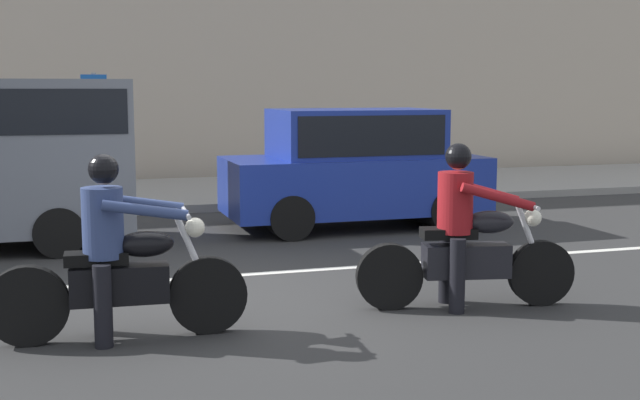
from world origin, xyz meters
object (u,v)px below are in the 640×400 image
object	(u,v)px
motorcycle_with_rider_crimson	(465,241)
parked_hatchback_cobalt_blue	(354,167)
motorcycle_with_rider_denim_blue	(117,265)
street_sign_post	(95,123)

from	to	relation	value
motorcycle_with_rider_crimson	parked_hatchback_cobalt_blue	distance (m)	4.75
motorcycle_with_rider_denim_blue	street_sign_post	xyz separation A→B (m)	(0.17, 8.04, 0.87)
motorcycle_with_rider_denim_blue	parked_hatchback_cobalt_blue	distance (m)	6.13
motorcycle_with_rider_crimson	parked_hatchback_cobalt_blue	world-z (taller)	parked_hatchback_cobalt_blue
motorcycle_with_rider_crimson	motorcycle_with_rider_denim_blue	bearing A→B (deg)	-178.72
motorcycle_with_rider_denim_blue	motorcycle_with_rider_crimson	size ratio (longest dim) A/B	1.01
motorcycle_with_rider_denim_blue	street_sign_post	distance (m)	8.09
motorcycle_with_rider_denim_blue	street_sign_post	size ratio (longest dim) A/B	0.96
parked_hatchback_cobalt_blue	motorcycle_with_rider_crimson	bearing A→B (deg)	-96.65
motorcycle_with_rider_crimson	street_sign_post	size ratio (longest dim) A/B	0.95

